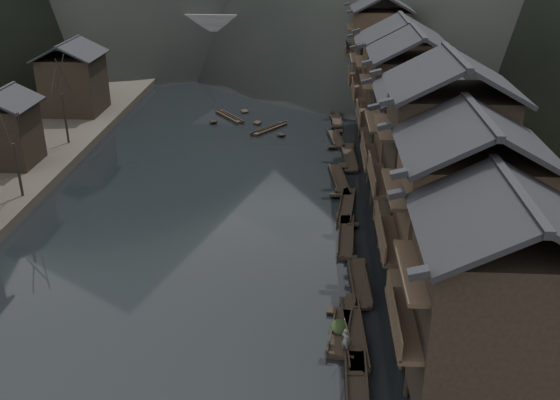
{
  "coord_description": "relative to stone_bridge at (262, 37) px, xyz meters",
  "views": [
    {
      "loc": [
        9.07,
        -31.55,
        22.98
      ],
      "look_at": [
        6.43,
        13.45,
        2.5
      ],
      "focal_mm": 40.0,
      "sensor_mm": 36.0,
      "label": 1
    }
  ],
  "objects": [
    {
      "name": "hero_sampan",
      "position": [
        10.87,
        -72.55,
        -4.91
      ],
      "size": [
        1.7,
        5.18,
        0.44
      ],
      "color": "black",
      "rests_on": "water"
    },
    {
      "name": "stone_bridge",
      "position": [
        0.0,
        0.0,
        0.0
      ],
      "size": [
        40.0,
        6.0,
        9.0
      ],
      "color": "#4C4C4F",
      "rests_on": "ground"
    },
    {
      "name": "moored_sampans",
      "position": [
        11.84,
        -51.34,
        -4.91
      ],
      "size": [
        2.99,
        61.15,
        0.47
      ],
      "color": "black",
      "rests_on": "water"
    },
    {
      "name": "midriver_boats",
      "position": [
        1.04,
        -18.14,
        -4.91
      ],
      "size": [
        11.87,
        37.08,
        0.45
      ],
      "color": "black",
      "rests_on": "water"
    },
    {
      "name": "right_bank",
      "position": [
        35.0,
        -32.0,
        -4.21
      ],
      "size": [
        40.0,
        200.0,
        1.8
      ],
      "primitive_type": "cube",
      "color": "#2D2823",
      "rests_on": "ground"
    },
    {
      "name": "bamboo_pole",
      "position": [
        11.31,
        -74.32,
        -1.37
      ],
      "size": [
        0.83,
        1.76,
        3.47
      ],
      "primitive_type": "cylinder",
      "rotation": [
        0.49,
        0.0,
        -0.42
      ],
      "color": "#8C7A51",
      "rests_on": "boatman"
    },
    {
      "name": "boatman",
      "position": [
        11.11,
        -74.32,
        -3.89
      ],
      "size": [
        0.68,
        0.65,
        1.57
      ],
      "primitive_type": "imported",
      "rotation": [
        0.0,
        0.0,
        2.48
      ],
      "color": "#58585B",
      "rests_on": "hero_sampan"
    },
    {
      "name": "stilt_houses",
      "position": [
        17.28,
        -53.02,
        3.77
      ],
      "size": [
        9.0,
        67.6,
        15.82
      ],
      "color": "black",
      "rests_on": "ground"
    },
    {
      "name": "water",
      "position": [
        0.0,
        -72.0,
        -5.11
      ],
      "size": [
        300.0,
        300.0,
        0.0
      ],
      "primitive_type": "plane",
      "color": "black",
      "rests_on": "ground"
    },
    {
      "name": "cargo_heap",
      "position": [
        10.83,
        -72.31,
        -4.33
      ],
      "size": [
        1.13,
        1.47,
        0.68
      ],
      "primitive_type": "ellipsoid",
      "color": "black",
      "rests_on": "hero_sampan"
    }
  ]
}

